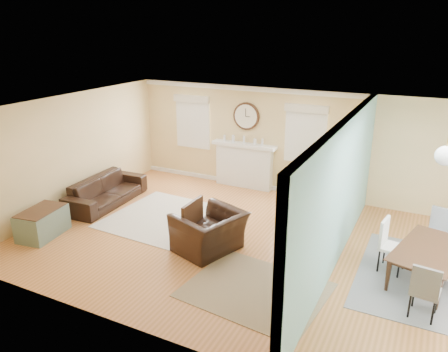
{
  "coord_description": "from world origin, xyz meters",
  "views": [
    {
      "loc": [
        2.82,
        -6.99,
        4.04
      ],
      "look_at": [
        -0.8,
        0.3,
        1.2
      ],
      "focal_mm": 35.0,
      "sensor_mm": 36.0,
      "label": 1
    }
  ],
  "objects_px": {
    "sofa": "(106,191)",
    "credenza": "(331,219)",
    "dining_table": "(430,265)",
    "eames_chair": "(209,232)",
    "green_chair": "(310,197)"
  },
  "relations": [
    {
      "from": "eames_chair",
      "to": "dining_table",
      "type": "relative_size",
      "value": 0.71
    },
    {
      "from": "green_chair",
      "to": "credenza",
      "type": "distance_m",
      "value": 1.26
    },
    {
      "from": "sofa",
      "to": "green_chair",
      "type": "bearing_deg",
      "value": -72.54
    },
    {
      "from": "sofa",
      "to": "credenza",
      "type": "distance_m",
      "value": 5.21
    },
    {
      "from": "eames_chair",
      "to": "green_chair",
      "type": "distance_m",
      "value": 2.84
    },
    {
      "from": "sofa",
      "to": "eames_chair",
      "type": "bearing_deg",
      "value": -108.82
    },
    {
      "from": "eames_chair",
      "to": "green_chair",
      "type": "relative_size",
      "value": 1.52
    },
    {
      "from": "credenza",
      "to": "dining_table",
      "type": "xyz_separation_m",
      "value": [
        1.83,
        -0.84,
        -0.11
      ]
    },
    {
      "from": "credenza",
      "to": "dining_table",
      "type": "relative_size",
      "value": 0.88
    },
    {
      "from": "dining_table",
      "to": "eames_chair",
      "type": "bearing_deg",
      "value": 114.72
    },
    {
      "from": "sofa",
      "to": "eames_chair",
      "type": "xyz_separation_m",
      "value": [
        3.26,
        -0.94,
        0.06
      ]
    },
    {
      "from": "sofa",
      "to": "credenza",
      "type": "bearing_deg",
      "value": -86.06
    },
    {
      "from": "credenza",
      "to": "dining_table",
      "type": "height_order",
      "value": "credenza"
    },
    {
      "from": "eames_chair",
      "to": "green_chair",
      "type": "xyz_separation_m",
      "value": [
        1.18,
        2.58,
        -0.03
      ]
    },
    {
      "from": "green_chair",
      "to": "sofa",
      "type": "bearing_deg",
      "value": 47.92
    }
  ]
}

